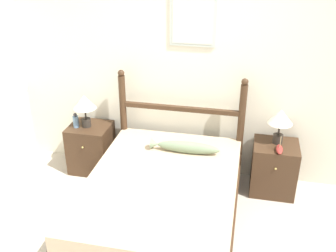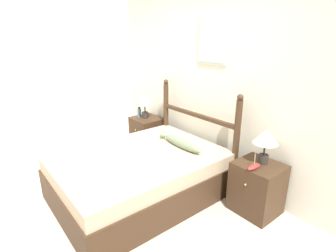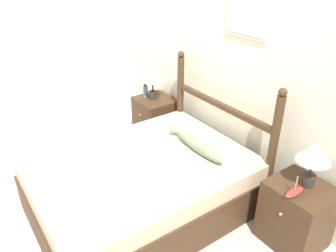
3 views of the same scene
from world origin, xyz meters
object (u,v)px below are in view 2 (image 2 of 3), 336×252
object	(u,v)px
nightstand_left	(147,134)
model_boat	(254,167)
bottle	(139,112)
nightstand_right	(257,188)
bed	(140,175)
fish_pillow	(180,142)
table_lamp_left	(145,101)
table_lamp_right	(266,138)

from	to	relation	value
nightstand_left	model_boat	bearing A→B (deg)	-3.69
bottle	nightstand_right	bearing A→B (deg)	1.44
nightstand_left	nightstand_right	xyz separation A→B (m)	(2.14, 0.00, 0.00)
bed	fish_pillow	world-z (taller)	fish_pillow
table_lamp_left	model_boat	world-z (taller)	table_lamp_left
table_lamp_left	model_boat	xyz separation A→B (m)	(2.18, -0.12, -0.26)
table_lamp_left	fish_pillow	xyz separation A→B (m)	(1.22, -0.29, -0.26)
table_lamp_left	bottle	bearing A→B (deg)	-159.22
table_lamp_right	model_boat	distance (m)	0.32
nightstand_right	bottle	bearing A→B (deg)	-178.56
bed	bottle	bearing A→B (deg)	147.07
bottle	model_boat	world-z (taller)	bottle
bed	table_lamp_right	xyz separation A→B (m)	(1.07, 0.88, 0.60)
bed	table_lamp_left	xyz separation A→B (m)	(-1.09, 0.82, 0.60)
table_lamp_right	fish_pillow	distance (m)	1.04
table_lamp_left	nightstand_right	bearing A→B (deg)	0.40
bed	nightstand_right	xyz separation A→B (m)	(1.07, 0.84, 0.02)
nightstand_right	fish_pillow	xyz separation A→B (m)	(-0.94, -0.30, 0.31)
table_lamp_left	bed	bearing A→B (deg)	-36.94
bed	table_lamp_right	world-z (taller)	table_lamp_right
bed	table_lamp_left	world-z (taller)	table_lamp_left
table_lamp_right	bottle	world-z (taller)	table_lamp_right
bed	fish_pillow	distance (m)	0.64
nightstand_right	table_lamp_left	size ratio (longest dim) A/B	1.49
fish_pillow	bottle	bearing A→B (deg)	169.60
bed	table_lamp_right	distance (m)	1.51
nightstand_left	fish_pillow	distance (m)	1.27
table_lamp_left	model_boat	distance (m)	2.20
model_boat	fish_pillow	size ratio (longest dim) A/B	0.27
model_boat	fish_pillow	xyz separation A→B (m)	(-0.96, -0.16, -0.00)
bottle	fish_pillow	distance (m)	1.35
nightstand_right	table_lamp_right	xyz separation A→B (m)	(0.00, 0.05, 0.57)
bed	nightstand_left	size ratio (longest dim) A/B	3.36
model_boat	bottle	bearing A→B (deg)	177.95
nightstand_left	table_lamp_left	bearing A→B (deg)	-146.74
table_lamp_right	nightstand_right	bearing A→B (deg)	-95.10
nightstand_left	model_boat	world-z (taller)	model_boat
nightstand_right	fish_pillow	size ratio (longest dim) A/B	0.79
nightstand_right	bottle	world-z (taller)	bottle
bottle	model_boat	xyz separation A→B (m)	(2.29, -0.08, -0.05)
bottle	nightstand_left	bearing A→B (deg)	23.10
bed	nightstand_left	world-z (taller)	nightstand_left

